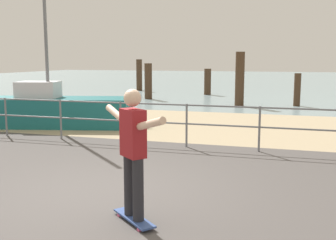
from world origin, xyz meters
TOP-DOWN VIEW (x-y plane):
  - ground_plane at (0.00, -1.00)m, footprint 24.00×10.00m
  - beach_strip at (0.00, 7.00)m, footprint 24.00×6.00m
  - sea_surface at (0.00, 35.00)m, footprint 72.00×50.00m
  - railing_fence at (-1.27, 3.60)m, footprint 10.14×0.05m
  - sailboat at (-3.95, 5.41)m, footprint 5.07×2.41m
  - skateboard at (0.87, -0.96)m, footprint 0.74×0.67m
  - skateboarder at (0.87, -0.96)m, footprint 1.15×1.01m
  - groyne_post_0 at (-6.75, 19.39)m, footprint 0.38×0.38m
  - groyne_post_1 at (-4.31, 14.26)m, footprint 0.38×0.38m
  - groyne_post_2 at (-1.88, 17.59)m, footprint 0.39×0.39m
  - groyne_post_3 at (0.56, 12.51)m, footprint 0.40×0.40m
  - groyne_post_4 at (3.00, 13.14)m, footprint 0.29×0.29m

SIDE VIEW (x-z plane):
  - ground_plane at x=0.00m, z-range -0.02..0.02m
  - beach_strip at x=0.00m, z-range -0.02..0.02m
  - sea_surface at x=0.00m, z-range -0.02..0.02m
  - skateboard at x=0.87m, z-range 0.03..0.11m
  - sailboat at x=-3.95m, z-range -2.37..3.42m
  - railing_fence at x=-1.27m, z-range 0.17..1.22m
  - groyne_post_4 at x=3.00m, z-range 0.00..1.45m
  - groyne_post_2 at x=-1.88m, z-range 0.00..1.51m
  - groyne_post_1 at x=-4.31m, z-range 0.00..1.84m
  - groyne_post_0 at x=-6.75m, z-range 0.00..2.03m
  - skateboarder at x=0.87m, z-range 0.19..1.84m
  - groyne_post_3 at x=0.56m, z-range 0.00..2.38m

